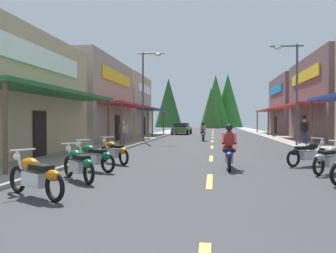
{
  "coord_description": "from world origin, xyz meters",
  "views": [
    {
      "loc": [
        0.11,
        -1.61,
        1.69
      ],
      "look_at": [
        -2.97,
        21.98,
        1.28
      ],
      "focal_mm": 37.5,
      "sensor_mm": 36.0,
      "label": 1
    }
  ],
  "objects_px": {
    "streetlamp_left": "(147,85)",
    "pedestrian_browsing": "(124,132)",
    "motorcycle_parked_left_1": "(78,163)",
    "parked_car_curbside": "(182,129)",
    "streetlamp_right": "(292,81)",
    "rider_cruising_trailing": "(203,133)",
    "rider_cruising_lead": "(229,150)",
    "motorcycle_parked_left_2": "(93,156)",
    "motorcycle_parked_left_0": "(36,175)",
    "motorcycle_parked_right_3": "(330,158)",
    "pedestrian_by_shop": "(304,130)",
    "motorcycle_parked_right_4": "(307,153)",
    "motorcycle_parked_left_3": "(114,151)"
  },
  "relations": [
    {
      "from": "pedestrian_browsing",
      "to": "motorcycle_parked_left_1",
      "type": "bearing_deg",
      "value": 177.08
    },
    {
      "from": "streetlamp_left",
      "to": "pedestrian_browsing",
      "type": "xyz_separation_m",
      "value": [
        -0.72,
        -4.29,
        -3.51
      ]
    },
    {
      "from": "motorcycle_parked_right_3",
      "to": "motorcycle_parked_left_3",
      "type": "xyz_separation_m",
      "value": [
        -7.55,
        1.62,
        0.0
      ]
    },
    {
      "from": "motorcycle_parked_left_2",
      "to": "rider_cruising_trailing",
      "type": "bearing_deg",
      "value": -68.99
    },
    {
      "from": "motorcycle_parked_left_0",
      "to": "motorcycle_parked_left_1",
      "type": "relative_size",
      "value": 1.15
    },
    {
      "from": "motorcycle_parked_left_0",
      "to": "pedestrian_browsing",
      "type": "distance_m",
      "value": 15.51
    },
    {
      "from": "motorcycle_parked_right_4",
      "to": "pedestrian_by_shop",
      "type": "bearing_deg",
      "value": 41.75
    },
    {
      "from": "streetlamp_right",
      "to": "pedestrian_by_shop",
      "type": "height_order",
      "value": "streetlamp_right"
    },
    {
      "from": "streetlamp_right",
      "to": "motorcycle_parked_right_3",
      "type": "xyz_separation_m",
      "value": [
        -1.28,
        -11.52,
        -3.74
      ]
    },
    {
      "from": "motorcycle_parked_left_0",
      "to": "parked_car_curbside",
      "type": "bearing_deg",
      "value": -58.65
    },
    {
      "from": "motorcycle_parked_left_0",
      "to": "motorcycle_parked_left_2",
      "type": "height_order",
      "value": "same"
    },
    {
      "from": "pedestrian_browsing",
      "to": "parked_car_curbside",
      "type": "bearing_deg",
      "value": -17.99
    },
    {
      "from": "motorcycle_parked_right_3",
      "to": "motorcycle_parked_left_3",
      "type": "bearing_deg",
      "value": 121.49
    },
    {
      "from": "motorcycle_parked_right_4",
      "to": "motorcycle_parked_left_1",
      "type": "height_order",
      "value": "same"
    },
    {
      "from": "motorcycle_parked_right_3",
      "to": "pedestrian_by_shop",
      "type": "relative_size",
      "value": 0.9
    },
    {
      "from": "rider_cruising_lead",
      "to": "parked_car_curbside",
      "type": "height_order",
      "value": "rider_cruising_lead"
    },
    {
      "from": "rider_cruising_lead",
      "to": "motorcycle_parked_left_2",
      "type": "bearing_deg",
      "value": 104.85
    },
    {
      "from": "streetlamp_left",
      "to": "streetlamp_right",
      "type": "xyz_separation_m",
      "value": [
        10.14,
        -3.65,
        -0.25
      ]
    },
    {
      "from": "motorcycle_parked_left_1",
      "to": "parked_car_curbside",
      "type": "xyz_separation_m",
      "value": [
        -0.12,
        33.16,
        0.2
      ]
    },
    {
      "from": "motorcycle_parked_left_1",
      "to": "rider_cruising_lead",
      "type": "height_order",
      "value": "rider_cruising_lead"
    },
    {
      "from": "streetlamp_right",
      "to": "parked_car_curbside",
      "type": "bearing_deg",
      "value": 114.57
    },
    {
      "from": "motorcycle_parked_left_2",
      "to": "parked_car_curbside",
      "type": "height_order",
      "value": "parked_car_curbside"
    },
    {
      "from": "motorcycle_parked_left_2",
      "to": "rider_cruising_trailing",
      "type": "height_order",
      "value": "rider_cruising_trailing"
    },
    {
      "from": "motorcycle_parked_right_3",
      "to": "motorcycle_parked_left_0",
      "type": "relative_size",
      "value": 0.86
    },
    {
      "from": "motorcycle_parked_left_0",
      "to": "pedestrian_by_shop",
      "type": "bearing_deg",
      "value": -87.87
    },
    {
      "from": "streetlamp_right",
      "to": "motorcycle_parked_left_3",
      "type": "height_order",
      "value": "streetlamp_right"
    },
    {
      "from": "streetlamp_left",
      "to": "pedestrian_by_shop",
      "type": "bearing_deg",
      "value": -7.82
    },
    {
      "from": "pedestrian_browsing",
      "to": "parked_car_curbside",
      "type": "relative_size",
      "value": 0.38
    },
    {
      "from": "motorcycle_parked_left_2",
      "to": "motorcycle_parked_left_1",
      "type": "bearing_deg",
      "value": 128.01
    },
    {
      "from": "motorcycle_parked_left_1",
      "to": "pedestrian_by_shop",
      "type": "height_order",
      "value": "pedestrian_by_shop"
    },
    {
      "from": "rider_cruising_trailing",
      "to": "pedestrian_browsing",
      "type": "height_order",
      "value": "pedestrian_browsing"
    },
    {
      "from": "motorcycle_parked_left_1",
      "to": "parked_car_curbside",
      "type": "distance_m",
      "value": 33.16
    },
    {
      "from": "pedestrian_by_shop",
      "to": "parked_car_curbside",
      "type": "xyz_separation_m",
      "value": [
        -10.12,
        17.24,
        -0.37
      ]
    },
    {
      "from": "motorcycle_parked_right_3",
      "to": "rider_cruising_lead",
      "type": "xyz_separation_m",
      "value": [
        -3.15,
        0.59,
        0.17
      ]
    },
    {
      "from": "motorcycle_parked_right_3",
      "to": "rider_cruising_lead",
      "type": "bearing_deg",
      "value": 122.97
    },
    {
      "from": "motorcycle_parked_left_1",
      "to": "rider_cruising_lead",
      "type": "xyz_separation_m",
      "value": [
        4.29,
        2.91,
        0.17
      ]
    },
    {
      "from": "motorcycle_parked_right_3",
      "to": "motorcycle_parked_left_0",
      "type": "xyz_separation_m",
      "value": [
        -7.55,
        -4.48,
        0.0
      ]
    },
    {
      "from": "streetlamp_left",
      "to": "rider_cruising_lead",
      "type": "xyz_separation_m",
      "value": [
        5.72,
        -14.58,
        -3.82
      ]
    },
    {
      "from": "motorcycle_parked_right_3",
      "to": "rider_cruising_trailing",
      "type": "height_order",
      "value": "rider_cruising_trailing"
    },
    {
      "from": "streetlamp_right",
      "to": "pedestrian_by_shop",
      "type": "xyz_separation_m",
      "value": [
        1.29,
        2.08,
        -3.17
      ]
    },
    {
      "from": "motorcycle_parked_left_1",
      "to": "motorcycle_parked_left_2",
      "type": "distance_m",
      "value": 1.88
    },
    {
      "from": "rider_cruising_lead",
      "to": "pedestrian_by_shop",
      "type": "xyz_separation_m",
      "value": [
        5.71,
        13.01,
        0.4
      ]
    },
    {
      "from": "streetlamp_right",
      "to": "streetlamp_left",
      "type": "bearing_deg",
      "value": 160.22
    },
    {
      "from": "streetlamp_left",
      "to": "motorcycle_parked_right_3",
      "type": "height_order",
      "value": "streetlamp_left"
    },
    {
      "from": "motorcycle_parked_right_3",
      "to": "motorcycle_parked_right_4",
      "type": "distance_m",
      "value": 1.84
    },
    {
      "from": "motorcycle_parked_left_0",
      "to": "rider_cruising_lead",
      "type": "relative_size",
      "value": 0.88
    },
    {
      "from": "streetlamp_left",
      "to": "parked_car_curbside",
      "type": "distance_m",
      "value": 16.17
    },
    {
      "from": "rider_cruising_trailing",
      "to": "pedestrian_browsing",
      "type": "distance_m",
      "value": 8.33
    },
    {
      "from": "motorcycle_parked_left_2",
      "to": "motorcycle_parked_left_0",
      "type": "bearing_deg",
      "value": 122.54
    },
    {
      "from": "motorcycle_parked_right_3",
      "to": "parked_car_curbside",
      "type": "bearing_deg",
      "value": 57.38
    }
  ]
}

